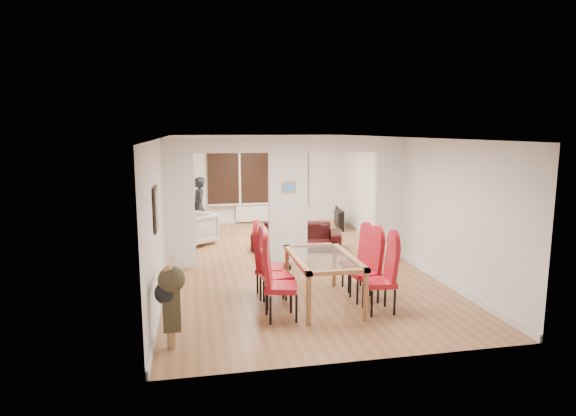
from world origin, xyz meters
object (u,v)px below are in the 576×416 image
object	(u,v)px
dining_chair_lb	(277,271)
dining_chair_rc	(355,261)
dining_chair_ra	(379,277)
armchair	(195,229)
dining_chair_lc	(270,263)
dining_chair_rb	(365,268)
person	(199,208)
bowl	(284,226)
dining_chair_la	(281,281)
coffee_table	(284,232)
dining_table	(323,280)
bottle	(290,223)
sofa	(297,236)
television	(336,218)

from	to	relation	value
dining_chair_lb	dining_chair_rc	xyz separation A→B (m)	(1.47, 0.50, -0.04)
dining_chair_ra	armchair	distance (m)	5.69
dining_chair_lc	dining_chair_rb	bearing A→B (deg)	-4.12
person	dining_chair_lb	bearing A→B (deg)	3.75
dining_chair_rb	armchair	world-z (taller)	dining_chair_rb
person	bowl	world-z (taller)	person
dining_chair_la	person	xyz separation A→B (m)	(-1.09, 5.70, 0.21)
dining_chair_rc	coffee_table	distance (m)	4.54
person	bowl	size ratio (longest dim) A/B	7.10
dining_table	dining_chair_la	size ratio (longest dim) A/B	1.47
dining_chair_lb	dining_chair_ra	world-z (taller)	dining_chair_lb
dining_chair_rc	bottle	size ratio (longest dim) A/B	3.82
sofa	armchair	xyz separation A→B (m)	(-2.32, 0.91, 0.08)
dining_chair_rc	coffee_table	xyz separation A→B (m)	(-0.41, 4.50, -0.41)
dining_chair_lb	dining_chair_lc	size ratio (longest dim) A/B	0.97
dining_chair_rb	dining_chair_rc	xyz separation A→B (m)	(0.03, 0.55, -0.02)
dining_table	dining_chair_rc	world-z (taller)	dining_chair_rc
dining_chair_rc	sofa	bearing A→B (deg)	90.51
dining_chair_rb	person	distance (m)	5.80
dining_chair_lb	bowl	xyz separation A→B (m)	(1.08, 5.08, -0.33)
dining_chair_lc	armchair	bearing A→B (deg)	120.98
dining_chair_la	sofa	size ratio (longest dim) A/B	0.56
dining_chair_lb	dining_chair_rb	world-z (taller)	dining_chair_lb
dining_chair_ra	television	bearing A→B (deg)	83.64
dining_chair_lc	armchair	distance (m)	4.16
dining_table	person	xyz separation A→B (m)	(-1.85, 5.22, 0.39)
person	coffee_table	bearing A→B (deg)	77.53
dining_chair_la	armchair	xyz separation A→B (m)	(-1.21, 4.97, -0.19)
bottle	bowl	bearing A→B (deg)	131.51
dining_chair_lb	television	size ratio (longest dim) A/B	1.13
dining_table	bottle	world-z (taller)	dining_table
dining_chair_rb	dining_table	bearing A→B (deg)	177.75
television	bowl	distance (m)	1.66
dining_chair_la	sofa	bearing A→B (deg)	87.51
dining_chair_ra	sofa	world-z (taller)	dining_chair_ra
bottle	dining_chair_rb	bearing A→B (deg)	-87.42
dining_chair_lb	dining_chair_rc	world-z (taller)	dining_chair_lb
dining_chair_ra	person	distance (m)	6.29
dining_chair_ra	person	size ratio (longest dim) A/B	0.70
dining_chair_rc	coffee_table	size ratio (longest dim) A/B	1.16
bottle	dining_chair_la	bearing A→B (deg)	-102.78
dining_chair_la	dining_chair_lb	size ratio (longest dim) A/B	1.03
dining_chair_la	dining_chair_rb	size ratio (longest dim) A/B	1.07
dining_table	dining_chair_rc	bearing A→B (deg)	37.98
dining_chair_lb	sofa	bearing A→B (deg)	64.39
dining_chair_rc	bowl	xyz separation A→B (m)	(-0.38, 4.58, -0.28)
coffee_table	bowl	xyz separation A→B (m)	(0.02, 0.09, 0.13)
sofa	television	xyz separation A→B (m)	(1.59, 2.09, -0.02)
sofa	coffee_table	bearing A→B (deg)	105.35
dining_table	dining_chair_lb	bearing A→B (deg)	174.07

